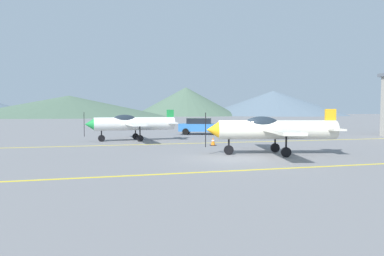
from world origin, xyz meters
TOP-DOWN VIEW (x-y plane):
  - ground_plane at (0.00, 0.00)m, footprint 400.00×400.00m
  - apron_line_near at (0.00, -3.41)m, footprint 80.00×0.16m
  - apron_line_far at (0.00, 7.56)m, footprint 80.00×0.16m
  - airplane_near at (2.39, 0.57)m, footprint 7.16×8.15m
  - airplane_mid at (-4.35, 10.77)m, footprint 7.13×8.19m
  - car_sedan at (2.78, 16.27)m, footprint 4.66×3.15m
  - traffic_cone_front at (0.76, 5.78)m, footprint 0.36×0.36m
  - hill_centerleft at (-22.45, 130.04)m, footprint 83.50×83.50m
  - hill_centerright at (29.92, 139.79)m, footprint 50.84×50.84m
  - hill_right at (77.08, 141.23)m, footprint 74.12×74.12m

SIDE VIEW (x-z plane):
  - ground_plane at x=0.00m, z-range 0.00..0.00m
  - apron_line_near at x=0.00m, z-range 0.00..0.01m
  - apron_line_far at x=0.00m, z-range 0.00..0.01m
  - traffic_cone_front at x=0.76m, z-range -0.01..0.58m
  - car_sedan at x=2.78m, z-range 0.03..1.65m
  - airplane_near at x=2.39m, z-range 0.15..2.60m
  - airplane_mid at x=-4.35m, z-range 0.15..2.60m
  - hill_centerleft at x=-22.45m, z-range 0.00..8.74m
  - hill_right at x=77.08m, z-range 0.00..12.86m
  - hill_centerright at x=29.92m, z-range 0.00..13.78m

